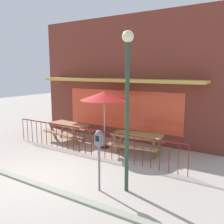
% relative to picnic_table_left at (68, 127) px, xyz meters
% --- Properties ---
extents(ground, '(40.00, 40.00, 0.00)m').
position_rel_picnic_table_left_xyz_m(ground, '(1.82, -3.13, -0.61)').
color(ground, '#ACA296').
extents(pub_storefront, '(8.62, 1.47, 5.35)m').
position_rel_picnic_table_left_xyz_m(pub_storefront, '(1.82, 1.66, 2.05)').
color(pub_storefront, '#411712').
rests_on(pub_storefront, ground).
extents(patio_fence_front, '(7.26, 0.04, 0.97)m').
position_rel_picnic_table_left_xyz_m(patio_fence_front, '(1.82, -0.96, 0.05)').
color(patio_fence_front, maroon).
rests_on(patio_fence_front, ground).
extents(picnic_table_left, '(1.96, 1.58, 0.79)m').
position_rel_picnic_table_left_xyz_m(picnic_table_left, '(0.00, 0.00, 0.00)').
color(picnic_table_left, '#9D744C').
rests_on(picnic_table_left, ground).
extents(picnic_table_right, '(1.93, 1.54, 0.79)m').
position_rel_picnic_table_left_xyz_m(picnic_table_right, '(3.34, -0.02, 0.00)').
color(picnic_table_right, olive).
rests_on(picnic_table_right, ground).
extents(patio_umbrella, '(1.87, 1.87, 2.25)m').
position_rel_picnic_table_left_xyz_m(patio_umbrella, '(1.88, 0.03, 1.46)').
color(patio_umbrella, black).
rests_on(patio_umbrella, ground).
extents(parking_meter_near, '(0.18, 0.17, 1.60)m').
position_rel_picnic_table_left_xyz_m(parking_meter_near, '(3.73, -3.00, 0.62)').
color(parking_meter_near, slate).
rests_on(parking_meter_near, ground).
extents(street_lamp, '(0.28, 0.28, 3.96)m').
position_rel_picnic_table_left_xyz_m(street_lamp, '(4.32, -2.64, 1.97)').
color(street_lamp, '#244430').
rests_on(street_lamp, ground).
extents(curb_edge, '(12.06, 0.20, 0.11)m').
position_rel_picnic_table_left_xyz_m(curb_edge, '(1.82, -3.66, -0.61)').
color(curb_edge, gray).
rests_on(curb_edge, ground).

